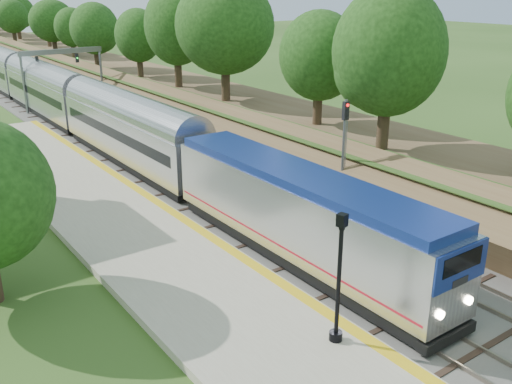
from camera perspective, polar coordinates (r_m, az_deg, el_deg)
trackbed at (r=67.76m, az=-20.06°, el=8.46°), size 9.50×170.00×0.28m
platform at (r=25.86m, az=-7.23°, el=-8.19°), size 6.40×68.00×0.38m
yellow_stripe at (r=27.06m, az=-1.92°, el=-6.21°), size 0.55×68.00×0.01m
embankment at (r=70.10m, az=-13.62°, el=11.03°), size 10.64×170.00×11.70m
signal_gantry at (r=62.41m, az=-18.83°, el=12.14°), size 8.40×0.38×6.20m
trees_behind_platform at (r=26.50m, az=-24.03°, el=1.09°), size 7.82×53.32×7.21m
train at (r=59.76m, az=-20.08°, el=9.11°), size 2.87×95.45×4.21m
lamppost_far at (r=20.15m, az=8.25°, el=-9.31°), size 0.48×0.48×4.88m
signal_farside at (r=32.30m, az=8.78°, el=4.83°), size 0.35×0.28×6.33m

